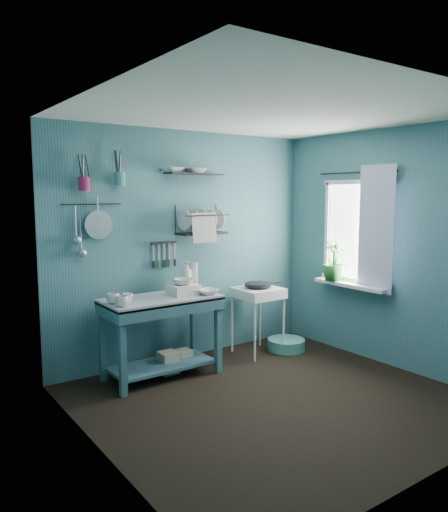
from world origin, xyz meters
TOP-DOWN VIEW (x-y plane):
  - floor at (0.00, 0.00)m, footprint 3.20×3.20m
  - ceiling at (0.00, 0.00)m, footprint 3.20×3.20m
  - wall_back at (0.00, 1.50)m, footprint 3.20×0.00m
  - wall_front at (0.00, -1.50)m, footprint 3.20×0.00m
  - wall_left at (-1.60, 0.00)m, footprint 0.00×3.00m
  - wall_right at (1.60, 0.00)m, footprint 0.00×3.00m
  - work_counter at (-0.55, 1.09)m, footprint 1.15×0.59m
  - mug_left at (-1.03, 0.93)m, footprint 0.12×0.12m
  - mug_mid at (-0.93, 1.03)m, footprint 0.14×0.14m
  - mug_right at (-1.05, 1.09)m, footprint 0.17×0.17m
  - wash_tub at (-0.30, 1.07)m, footprint 0.28×0.22m
  - tub_bowl at (-0.30, 1.07)m, footprint 0.19×0.19m
  - soap_bottle at (-0.13, 1.29)m, footprint 0.11×0.12m
  - water_bottle at (-0.03, 1.31)m, footprint 0.09×0.09m
  - counter_bowl at (-0.10, 0.94)m, footprint 0.22×0.22m
  - hotplate_stand at (0.70, 1.10)m, footprint 0.53×0.53m
  - frying_pan at (0.70, 1.10)m, footprint 0.30×0.30m
  - knife_strip at (-0.30, 1.47)m, footprint 0.32×0.05m
  - dish_rack at (0.12, 1.37)m, footprint 0.56×0.25m
  - upper_shelf at (0.05, 1.40)m, footprint 0.71×0.25m
  - shelf_bowl_left at (-0.22, 1.40)m, footprint 0.26×0.26m
  - shelf_bowl_right at (0.08, 1.40)m, footprint 0.26×0.26m
  - utensil_cup_magenta at (-1.16, 1.42)m, footprint 0.11×0.11m
  - utensil_cup_teal at (-0.80, 1.42)m, footprint 0.11×0.11m
  - colander at (-1.02, 1.45)m, footprint 0.28×0.03m
  - ladle_outer at (-1.24, 1.46)m, footprint 0.01×0.01m
  - ladle_inner at (-1.20, 1.46)m, footprint 0.01×0.01m
  - hook_rail at (-1.08, 1.47)m, footprint 0.60×0.01m
  - window_glass at (1.59, 0.45)m, footprint 0.00×1.10m
  - windowsill at (1.50, 0.45)m, footprint 0.16×0.95m
  - curtain at (1.52, 0.15)m, footprint 0.00×1.35m
  - curtain_rod at (1.54, 0.45)m, footprint 0.02×1.05m
  - potted_plant at (1.47, 0.67)m, footprint 0.28×0.28m
  - storage_tin_large at (-0.45, 1.14)m, footprint 0.18×0.18m
  - storage_tin_small at (-0.25, 1.17)m, footprint 0.15×0.15m
  - floor_basin at (1.05, 1.00)m, footprint 0.44×0.44m

SIDE VIEW (x-z plane):
  - floor at x=0.00m, z-range 0.00..0.00m
  - floor_basin at x=1.05m, z-range 0.00..0.13m
  - storage_tin_small at x=-0.25m, z-range 0.00..0.20m
  - storage_tin_large at x=-0.45m, z-range 0.00..0.22m
  - hotplate_stand at x=0.70m, z-range 0.00..0.76m
  - work_counter at x=-0.55m, z-range 0.00..0.81m
  - frying_pan at x=0.70m, z-range 0.78..0.82m
  - windowsill at x=1.50m, z-range 0.79..0.83m
  - counter_bowl at x=-0.10m, z-range 0.81..0.86m
  - mug_mid at x=-0.93m, z-range 0.81..0.90m
  - mug_left at x=-1.03m, z-range 0.81..0.91m
  - mug_right at x=-1.05m, z-range 0.81..0.91m
  - wash_tub at x=-0.30m, z-range 0.81..0.91m
  - tub_bowl at x=-0.30m, z-range 0.91..0.97m
  - water_bottle at x=-0.03m, z-range 0.81..1.09m
  - soap_bottle at x=-0.13m, z-range 0.81..1.11m
  - potted_plant at x=1.47m, z-range 0.83..1.28m
  - wall_back at x=0.00m, z-range -0.35..2.85m
  - wall_front at x=0.00m, z-range -0.35..2.85m
  - wall_left at x=-1.60m, z-range -0.25..2.75m
  - wall_right at x=1.60m, z-range -0.25..2.75m
  - knife_strip at x=-0.30m, z-range 1.29..1.32m
  - window_glass at x=1.59m, z-range 0.85..1.95m
  - ladle_inner at x=-1.20m, z-range 1.28..1.58m
  - curtain at x=1.52m, z-range 0.77..2.12m
  - colander at x=-1.02m, z-range 1.38..1.66m
  - dish_rack at x=0.12m, z-range 1.38..1.70m
  - ladle_outer at x=-1.24m, z-range 1.40..1.70m
  - hook_rail at x=-1.08m, z-range 1.72..1.73m
  - utensil_cup_magenta at x=-1.16m, z-range 1.85..1.98m
  - utensil_cup_teal at x=-0.80m, z-range 1.90..2.03m
  - shelf_bowl_left at x=-0.22m, z-range 1.98..2.03m
  - shelf_bowl_right at x=0.08m, z-range 1.99..2.04m
  - upper_shelf at x=0.05m, z-range 2.03..2.04m
  - curtain_rod at x=1.54m, z-range 2.04..2.06m
  - ceiling at x=0.00m, z-range 2.50..2.50m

